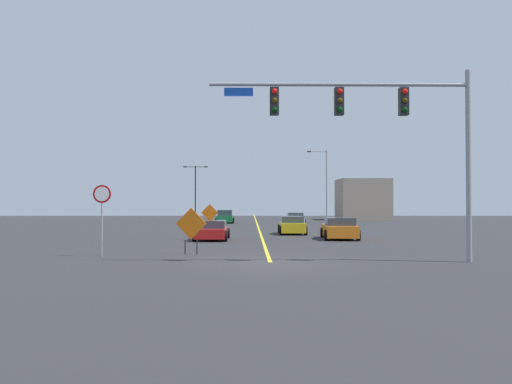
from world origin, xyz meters
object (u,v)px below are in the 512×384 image
street_lamp_mid_right (195,188)px  car_red_distant (212,231)px  car_white_far (295,219)px  car_yellow_mid (292,226)px  construction_sign_left_shoulder (210,214)px  stop_sign (102,206)px  street_lamp_far_right (325,182)px  traffic_signal_assembly (379,118)px  car_green_passing (225,217)px  car_orange_approaching (339,229)px  construction_sign_right_shoulder (191,225)px

street_lamp_mid_right → car_red_distant: size_ratio=1.69×
street_lamp_mid_right → car_white_far: street_lamp_mid_right is taller
car_red_distant → car_white_far: bearing=73.2°
car_red_distant → car_yellow_mid: bearing=47.3°
construction_sign_left_shoulder → stop_sign: bearing=-98.1°
street_lamp_far_right → car_white_far: street_lamp_far_right is taller
traffic_signal_assembly → street_lamp_mid_right: traffic_signal_assembly is taller
car_red_distant → street_lamp_mid_right: bearing=97.5°
street_lamp_far_right → car_green_passing: (-12.02, -4.24, -4.13)m
street_lamp_far_right → street_lamp_mid_right: street_lamp_far_right is taller
street_lamp_far_right → car_red_distant: 33.90m
car_orange_approaching → car_white_far: 23.03m
car_orange_approaching → car_green_passing: bearing=107.5°
street_lamp_far_right → construction_sign_left_shoulder: (-12.47, -20.96, -3.46)m
car_white_far → car_green_passing: size_ratio=0.96×
stop_sign → street_lamp_far_right: street_lamp_far_right is taller
street_lamp_far_right → street_lamp_mid_right: (-16.46, 5.90, -0.50)m
stop_sign → car_white_far: bearing=71.9°
street_lamp_mid_right → construction_sign_right_shoulder: street_lamp_mid_right is taller
car_orange_approaching → car_red_distant: car_orange_approaching is taller
car_orange_approaching → car_yellow_mid: bearing=116.0°
construction_sign_left_shoulder → car_green_passing: (0.46, 16.72, -0.67)m
car_orange_approaching → car_white_far: size_ratio=1.01×
street_lamp_far_right → stop_sign: bearing=-110.3°
construction_sign_right_shoulder → car_orange_approaching: size_ratio=0.47×
street_lamp_far_right → car_yellow_mid: (-6.12, -25.79, -4.22)m
car_yellow_mid → car_red_distant: (-5.38, -5.82, -0.06)m
car_white_far → stop_sign: bearing=-108.1°
car_white_far → car_green_passing: 8.52m
construction_sign_right_shoulder → car_yellow_mid: size_ratio=0.52×
stop_sign → car_yellow_mid: 18.49m
construction_sign_left_shoulder → car_green_passing: bearing=88.4°
construction_sign_left_shoulder → traffic_signal_assembly: bearing=-70.4°
construction_sign_left_shoulder → car_orange_approaching: construction_sign_left_shoulder is taller
stop_sign → car_orange_approaching: stop_sign is taller
stop_sign → street_lamp_far_right: bearing=69.7°
car_yellow_mid → car_white_far: size_ratio=0.90×
car_yellow_mid → car_red_distant: bearing=-132.7°
street_lamp_far_right → construction_sign_left_shoulder: 24.64m
car_orange_approaching → car_red_distant: size_ratio=1.02×
stop_sign → street_lamp_mid_right: bearing=91.3°
traffic_signal_assembly → car_orange_approaching: (0.71, 12.99, -4.84)m
car_orange_approaching → car_green_passing: size_ratio=0.97×
traffic_signal_assembly → street_lamp_far_right: (4.28, 44.03, -0.65)m
street_lamp_mid_right → traffic_signal_assembly: bearing=-76.3°
car_red_distant → street_lamp_far_right: bearing=70.0°
traffic_signal_assembly → stop_sign: size_ratio=3.32×
car_yellow_mid → car_green_passing: bearing=105.3°
street_lamp_far_right → car_orange_approaching: bearing=-96.6°
traffic_signal_assembly → car_white_far: bearing=90.2°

